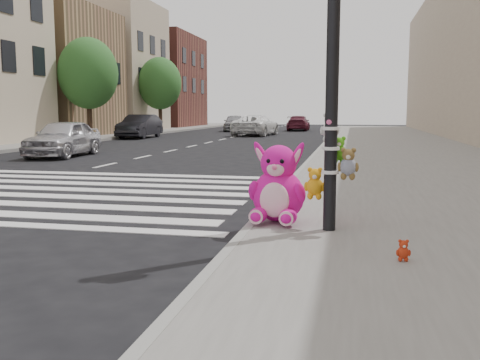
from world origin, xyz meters
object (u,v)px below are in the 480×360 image
(pink_bunny, at_px, (278,189))
(car_silver_far, at_px, (63,138))
(signal_pole, at_px, (332,103))
(red_teddy, at_px, (403,250))
(car_dark_far, at_px, (140,126))
(car_white_near, at_px, (256,125))

(pink_bunny, xyz_separation_m, car_silver_far, (-9.32, 10.53, 0.07))
(signal_pole, distance_m, red_teddy, 2.15)
(car_dark_far, bearing_deg, signal_pole, -64.10)
(signal_pole, bearing_deg, red_teddy, -58.85)
(car_dark_far, bearing_deg, car_silver_far, -81.24)
(red_teddy, bearing_deg, pink_bunny, 124.53)
(signal_pole, bearing_deg, car_silver_far, 132.69)
(red_teddy, bearing_deg, signal_pole, 113.35)
(pink_bunny, distance_m, car_dark_far, 26.19)
(signal_pole, bearing_deg, car_dark_far, 117.54)
(car_white_near, bearing_deg, car_silver_far, 82.57)
(pink_bunny, height_order, car_white_near, car_white_near)
(pink_bunny, bearing_deg, car_silver_far, 136.12)
(signal_pole, relative_size, car_dark_far, 0.92)
(car_white_near, bearing_deg, car_dark_far, 42.11)
(car_silver_far, distance_m, car_white_near, 18.08)
(car_silver_far, relative_size, car_white_near, 0.80)
(pink_bunny, height_order, red_teddy, pink_bunny)
(signal_pole, height_order, car_dark_far, signal_pole)
(signal_pole, distance_m, car_dark_far, 26.85)
(red_teddy, relative_size, car_white_near, 0.05)
(pink_bunny, bearing_deg, car_dark_far, 121.12)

